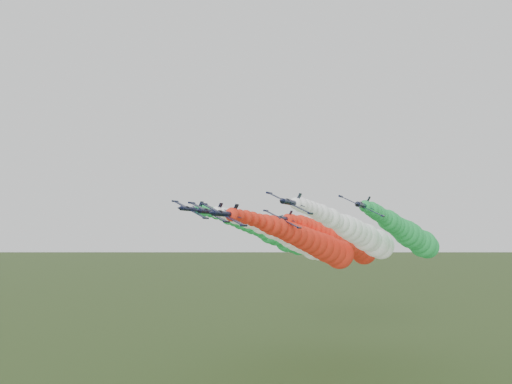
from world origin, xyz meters
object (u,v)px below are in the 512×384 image
jet_inner_left (293,238)px  jet_trail (345,242)px  jet_outer_right (409,235)px  jet_lead (315,244)px  jet_outer_left (273,234)px  jet_inner_right (360,234)px

jet_inner_left → jet_trail: 21.24m
jet_inner_left → jet_outer_right: 31.88m
jet_lead → jet_inner_left: 12.63m
jet_inner_left → jet_outer_left: (-9.67, 8.64, 1.11)m
jet_lead → jet_outer_right: 27.45m
jet_inner_left → jet_outer_right: size_ratio=1.00×
jet_outer_right → jet_trail: bearing=151.5°
jet_lead → jet_inner_right: bearing=34.5°
jet_lead → jet_inner_left: bearing=135.2°
jet_inner_left → jet_outer_right: (31.03, 7.25, 0.99)m
jet_lead → jet_outer_left: jet_outer_left is taller
jet_inner_left → jet_outer_left: bearing=138.2°
jet_inner_left → jet_inner_right: jet_inner_right is taller
jet_trail → jet_inner_left: bearing=-119.8°
jet_lead → jet_inner_right: jet_inner_right is taller
jet_lead → jet_outer_right: (22.11, 16.10, 2.30)m
jet_outer_left → jet_outer_right: 40.72m
jet_outer_right → jet_trail: size_ratio=0.99×
jet_inner_right → jet_outer_left: size_ratio=1.01×
jet_inner_right → jet_trail: bearing=113.4°
jet_inner_right → jet_outer_right: 14.84m
jet_outer_right → jet_trail: (-20.50, 11.15, -2.36)m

